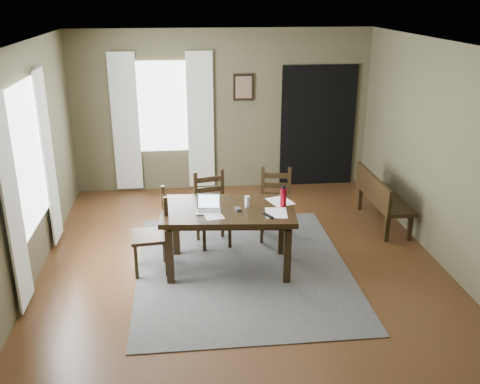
{
  "coord_description": "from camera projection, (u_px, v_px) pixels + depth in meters",
  "views": [
    {
      "loc": [
        -0.68,
        -5.89,
        3.24
      ],
      "look_at": [
        0.0,
        0.3,
        0.9
      ],
      "focal_mm": 40.0,
      "sensor_mm": 36.0,
      "label": 1
    }
  ],
  "objects": [
    {
      "name": "laptop",
      "position": [
        209.0,
        207.0,
        6.32
      ],
      "size": [
        0.3,
        0.25,
        0.19
      ],
      "rotation": [
        0.0,
        0.0,
        -0.09
      ],
      "color": "#B7B7BC",
      "rests_on": "dining_table"
    },
    {
      "name": "tv_remote",
      "position": [
        268.0,
        216.0,
        6.18
      ],
      "size": [
        0.12,
        0.17,
        0.02
      ],
      "primitive_type": "cube",
      "rotation": [
        0.0,
        0.0,
        0.46
      ],
      "color": "black",
      "rests_on": "dining_table"
    },
    {
      "name": "paper_a",
      "position": [
        213.0,
        215.0,
        6.21
      ],
      "size": [
        0.26,
        0.31,
        0.0
      ],
      "primitive_type": "cube",
      "rotation": [
        0.0,
        0.0,
        0.21
      ],
      "color": "white",
      "rests_on": "dining_table"
    },
    {
      "name": "computer_mouse",
      "position": [
        238.0,
        209.0,
        6.34
      ],
      "size": [
        0.07,
        0.11,
        0.03
      ],
      "primitive_type": "cube",
      "rotation": [
        0.0,
        0.0,
        0.18
      ],
      "color": "#3F3F42",
      "rests_on": "dining_table"
    },
    {
      "name": "window_left",
      "position": [
        27.0,
        158.0,
        6.11
      ],
      "size": [
        0.01,
        1.3,
        1.7
      ],
      "color": "white",
      "rests_on": "ground"
    },
    {
      "name": "framed_picture",
      "position": [
        244.0,
        87.0,
        8.87
      ],
      "size": [
        0.34,
        0.03,
        0.44
      ],
      "color": "black",
      "rests_on": "ground"
    },
    {
      "name": "paper_b",
      "position": [
        276.0,
        213.0,
        6.27
      ],
      "size": [
        0.28,
        0.35,
        0.0
      ],
      "primitive_type": "cube",
      "rotation": [
        0.0,
        0.0,
        -0.11
      ],
      "color": "white",
      "rests_on": "dining_table"
    },
    {
      "name": "dining_table",
      "position": [
        229.0,
        216.0,
        6.44
      ],
      "size": [
        1.66,
        1.09,
        0.79
      ],
      "rotation": [
        0.0,
        0.0,
        -0.09
      ],
      "color": "black",
      "rests_on": "rug"
    },
    {
      "name": "paper_d",
      "position": [
        280.0,
        201.0,
        6.62
      ],
      "size": [
        0.35,
        0.4,
        0.0
      ],
      "primitive_type": "cube",
      "rotation": [
        0.0,
        0.0,
        0.34
      ],
      "color": "white",
      "rests_on": "dining_table"
    },
    {
      "name": "water_bottle",
      "position": [
        283.0,
        197.0,
        6.43
      ],
      "size": [
        0.09,
        0.09,
        0.26
      ],
      "rotation": [
        0.0,
        0.0,
        0.17
      ],
      "color": "#B60E27",
      "rests_on": "dining_table"
    },
    {
      "name": "chair_back_left",
      "position": [
        212.0,
        210.0,
        7.19
      ],
      "size": [
        0.51,
        0.51,
        0.99
      ],
      "rotation": [
        0.0,
        0.0,
        0.2
      ],
      "color": "black",
      "rests_on": "rug"
    },
    {
      "name": "doorway_back",
      "position": [
        318.0,
        126.0,
        9.25
      ],
      "size": [
        1.3,
        0.03,
        2.1
      ],
      "color": "black",
      "rests_on": "ground"
    },
    {
      "name": "chair_end",
      "position": [
        154.0,
        233.0,
        6.46
      ],
      "size": [
        0.49,
        0.49,
        1.02
      ],
      "rotation": [
        0.0,
        0.0,
        -1.47
      ],
      "color": "black",
      "rests_on": "rug"
    },
    {
      "name": "curtain_left_far",
      "position": [
        48.0,
        158.0,
        6.97
      ],
      "size": [
        0.03,
        0.48,
        2.3
      ],
      "color": "silver",
      "rests_on": "ground"
    },
    {
      "name": "room_shell",
      "position": [
        243.0,
        127.0,
        6.05
      ],
      "size": [
        5.02,
        6.02,
        2.71
      ],
      "color": "brown",
      "rests_on": "ground"
    },
    {
      "name": "curtain_back_right",
      "position": [
        200.0,
        121.0,
        8.96
      ],
      "size": [
        0.44,
        0.03,
        2.3
      ],
      "color": "silver",
      "rests_on": "ground"
    },
    {
      "name": "ground",
      "position": [
        243.0,
        268.0,
        6.69
      ],
      "size": [
        5.0,
        6.0,
        0.01
      ],
      "color": "#492C16"
    },
    {
      "name": "drinking_glass",
      "position": [
        247.0,
        201.0,
        6.44
      ],
      "size": [
        0.08,
        0.08,
        0.14
      ],
      "primitive_type": "cylinder",
      "rotation": [
        0.0,
        0.0,
        0.3
      ],
      "color": "silver",
      "rests_on": "dining_table"
    },
    {
      "name": "rug",
      "position": [
        243.0,
        267.0,
        6.69
      ],
      "size": [
        2.6,
        3.2,
        0.01
      ],
      "color": "#464646",
      "rests_on": "ground"
    },
    {
      "name": "window_back",
      "position": [
        163.0,
        107.0,
        8.84
      ],
      "size": [
        1.0,
        0.01,
        1.5
      ],
      "color": "white",
      "rests_on": "ground"
    },
    {
      "name": "chair_back_right",
      "position": [
        275.0,
        205.0,
        7.36
      ],
      "size": [
        0.5,
        0.5,
        0.97
      ],
      "rotation": [
        0.0,
        0.0,
        -0.19
      ],
      "color": "black",
      "rests_on": "rug"
    },
    {
      "name": "bench",
      "position": [
        380.0,
        195.0,
        7.79
      ],
      "size": [
        0.43,
        1.35,
        0.76
      ],
      "rotation": [
        0.0,
        0.0,
        1.57
      ],
      "color": "black",
      "rests_on": "ground"
    },
    {
      "name": "curtain_back_left",
      "position": [
        126.0,
        123.0,
        8.84
      ],
      "size": [
        0.44,
        0.03,
        2.3
      ],
      "color": "silver",
      "rests_on": "ground"
    },
    {
      "name": "curtain_left_near",
      "position": [
        12.0,
        205.0,
        5.44
      ],
      "size": [
        0.03,
        0.48,
        2.3
      ],
      "color": "silver",
      "rests_on": "ground"
    }
  ]
}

